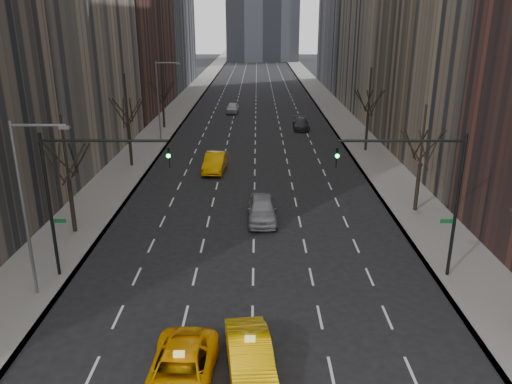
{
  "coord_description": "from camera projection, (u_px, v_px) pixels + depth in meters",
  "views": [
    {
      "loc": [
        0.22,
        -12.73,
        13.57
      ],
      "look_at": [
        0.15,
        16.32,
        3.5
      ],
      "focal_mm": 35.0,
      "sensor_mm": 36.0,
      "label": 1
    }
  ],
  "objects": [
    {
      "name": "traffic_mast_right",
      "position": [
        427.0,
        183.0,
        25.99
      ],
      "size": [
        6.69,
        0.39,
        8.0
      ],
      "color": "black",
      "rests_on": "ground"
    },
    {
      "name": "streetlight_near",
      "position": [
        29.0,
        193.0,
        24.1
      ],
      "size": [
        2.83,
        0.22,
        9.0
      ],
      "color": "slate",
      "rests_on": "ground"
    },
    {
      "name": "tree_rw_c",
      "position": [
        368.0,
        114.0,
        52.91
      ],
      "size": [
        3.36,
        3.5,
        8.74
      ],
      "color": "black",
      "rests_on": "ground"
    },
    {
      "name": "taxi_sedan",
      "position": [
        250.0,
        358.0,
        19.84
      ],
      "size": [
        2.36,
        5.09,
        1.62
      ],
      "primitive_type": "imported",
      "rotation": [
        0.0,
        0.0,
        0.14
      ],
      "color": "#ECAF04",
      "rests_on": "ground"
    },
    {
      "name": "far_suv_grey",
      "position": [
        301.0,
        124.0,
        64.94
      ],
      "size": [
        2.04,
        4.94,
        1.43
      ],
      "primitive_type": "imported",
      "rotation": [
        0.0,
        0.0,
        -0.01
      ],
      "color": "#2D2E33",
      "rests_on": "ground"
    },
    {
      "name": "tree_lw_b",
      "position": [
        69.0,
        180.0,
        32.29
      ],
      "size": [
        3.36,
        3.5,
        7.82
      ],
      "color": "black",
      "rests_on": "ground"
    },
    {
      "name": "traffic_mast_left",
      "position": [
        79.0,
        183.0,
        26.03
      ],
      "size": [
        6.69,
        0.39,
        8.0
      ],
      "color": "black",
      "rests_on": "ground"
    },
    {
      "name": "tree_lw_c",
      "position": [
        129.0,
        126.0,
        47.3
      ],
      "size": [
        3.36,
        3.5,
        8.74
      ],
      "color": "black",
      "rests_on": "ground"
    },
    {
      "name": "taxi_suv",
      "position": [
        180.0,
        373.0,
        19.09
      ],
      "size": [
        2.71,
        5.54,
        1.51
      ],
      "primitive_type": "imported",
      "rotation": [
        0.0,
        0.0,
        -0.04
      ],
      "color": "#FEAB05",
      "rests_on": "ground"
    },
    {
      "name": "silver_sedan_ahead",
      "position": [
        262.0,
        209.0,
        35.32
      ],
      "size": [
        2.11,
        5.08,
        1.72
      ],
      "primitive_type": "imported",
      "rotation": [
        0.0,
        0.0,
        0.01
      ],
      "color": "gray",
      "rests_on": "ground"
    },
    {
      "name": "streetlight_far",
      "position": [
        161.0,
        93.0,
        57.17
      ],
      "size": [
        2.83,
        0.22,
        9.0
      ],
      "color": "slate",
      "rests_on": "ground"
    },
    {
      "name": "far_taxi",
      "position": [
        215.0,
        162.0,
        46.91
      ],
      "size": [
        2.12,
        5.29,
        1.71
      ],
      "primitive_type": "imported",
      "rotation": [
        0.0,
        0.0,
        -0.06
      ],
      "color": "#F5A505",
      "rests_on": "ground"
    },
    {
      "name": "tree_lw_d",
      "position": [
        163.0,
        101.0,
        64.46
      ],
      "size": [
        3.36,
        3.5,
        7.36
      ],
      "color": "black",
      "rests_on": "ground"
    },
    {
      "name": "tree_rw_b",
      "position": [
        420.0,
        164.0,
        36.01
      ],
      "size": [
        3.36,
        3.5,
        7.82
      ],
      "color": "black",
      "rests_on": "ground"
    },
    {
      "name": "far_car_white",
      "position": [
        233.0,
        108.0,
        76.34
      ],
      "size": [
        1.93,
        4.47,
        1.5
      ],
      "primitive_type": "imported",
      "rotation": [
        0.0,
        0.0,
        -0.03
      ],
      "color": "silver",
      "rests_on": "ground"
    },
    {
      "name": "sidewalk_left",
      "position": [
        182.0,
        105.0,
        82.61
      ],
      "size": [
        4.5,
        320.0,
        0.15
      ],
      "primitive_type": "cube",
      "color": "slate",
      "rests_on": "ground"
    },
    {
      "name": "sidewalk_right",
      "position": [
        330.0,
        106.0,
        82.55
      ],
      "size": [
        4.5,
        320.0,
        0.15
      ],
      "primitive_type": "cube",
      "color": "slate",
      "rests_on": "ground"
    }
  ]
}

